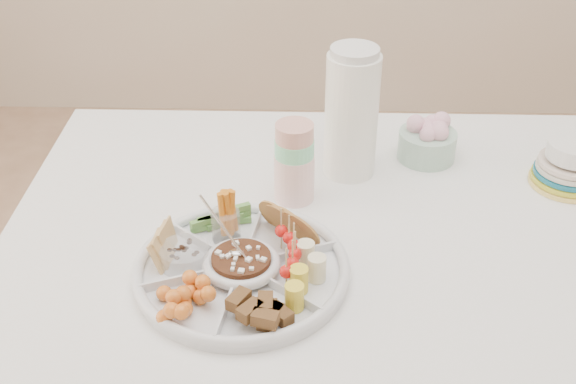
{
  "coord_description": "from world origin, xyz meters",
  "views": [
    {
      "loc": [
        -0.17,
        -1.12,
        1.6
      ],
      "look_at": [
        -0.2,
        -0.03,
        0.88
      ],
      "focal_mm": 45.0,
      "sensor_mm": 36.0,
      "label": 1
    }
  ],
  "objects_px": {
    "plate_stack": "(571,164)",
    "dining_table": "(378,370)",
    "party_tray": "(242,267)",
    "thermos": "(352,111)"
  },
  "relations": [
    {
      "from": "party_tray",
      "to": "thermos",
      "type": "bearing_deg",
      "value": 60.53
    },
    {
      "from": "party_tray",
      "to": "thermos",
      "type": "relative_size",
      "value": 1.3
    },
    {
      "from": "party_tray",
      "to": "thermos",
      "type": "xyz_separation_m",
      "value": [
        0.21,
        0.37,
        0.12
      ]
    },
    {
      "from": "plate_stack",
      "to": "dining_table",
      "type": "bearing_deg",
      "value": -153.95
    },
    {
      "from": "dining_table",
      "to": "thermos",
      "type": "height_order",
      "value": "thermos"
    },
    {
      "from": "plate_stack",
      "to": "party_tray",
      "type": "bearing_deg",
      "value": -154.22
    },
    {
      "from": "thermos",
      "to": "party_tray",
      "type": "bearing_deg",
      "value": -119.47
    },
    {
      "from": "thermos",
      "to": "plate_stack",
      "type": "height_order",
      "value": "thermos"
    },
    {
      "from": "party_tray",
      "to": "plate_stack",
      "type": "distance_m",
      "value": 0.75
    },
    {
      "from": "thermos",
      "to": "dining_table",
      "type": "bearing_deg",
      "value": -72.1
    }
  ]
}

